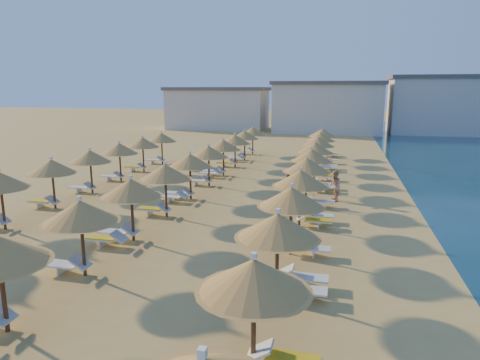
% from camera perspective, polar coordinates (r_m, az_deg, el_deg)
% --- Properties ---
extents(ground, '(220.00, 220.00, 0.00)m').
position_cam_1_polar(ground, '(20.36, -3.98, -5.81)').
color(ground, tan).
rests_on(ground, ground).
extents(hotel_blocks, '(48.85, 10.64, 8.10)m').
position_cam_1_polar(hotel_blocks, '(65.03, 12.46, 9.54)').
color(hotel_blocks, beige).
rests_on(hotel_blocks, ground).
extents(parasol_row_east, '(2.61, 37.99, 2.79)m').
position_cam_1_polar(parasol_row_east, '(23.04, 8.89, 1.88)').
color(parasol_row_east, brown).
rests_on(parasol_row_east, ground).
extents(parasol_row_west, '(2.61, 37.99, 2.79)m').
position_cam_1_polar(parasol_row_west, '(24.42, -6.69, 2.52)').
color(parasol_row_west, brown).
rests_on(parasol_row_west, ground).
extents(parasol_row_inland, '(2.61, 23.84, 2.79)m').
position_cam_1_polar(parasol_row_inland, '(27.23, -19.37, 2.90)').
color(parasol_row_inland, brown).
rests_on(parasol_row_inland, ground).
extents(loungers, '(15.99, 36.88, 0.66)m').
position_cam_1_polar(loungers, '(24.27, -3.20, -2.01)').
color(loungers, white).
rests_on(loungers, ground).
extents(beachgoer_b, '(0.85, 0.98, 1.74)m').
position_cam_1_polar(beachgoer_b, '(24.66, 12.48, -0.80)').
color(beachgoer_b, tan).
rests_on(beachgoer_b, ground).
extents(beachgoer_c, '(1.01, 1.13, 1.84)m').
position_cam_1_polar(beachgoer_c, '(24.25, 6.35, -0.68)').
color(beachgoer_c, tan).
rests_on(beachgoer_c, ground).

